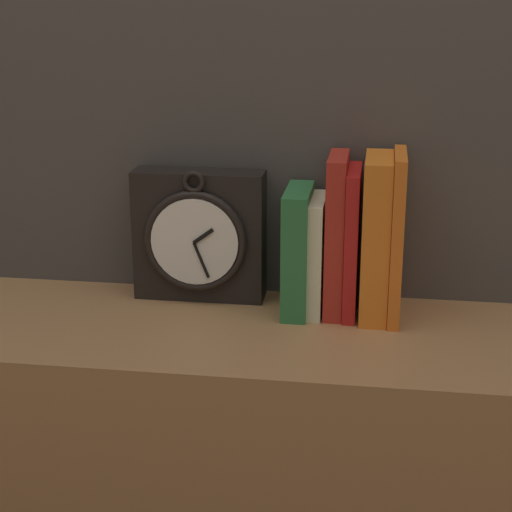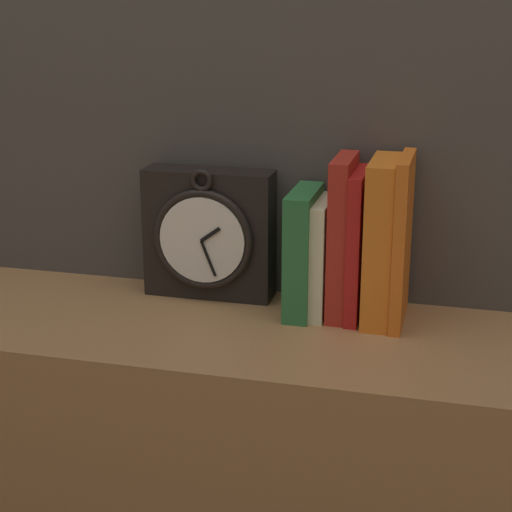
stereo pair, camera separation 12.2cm
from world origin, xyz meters
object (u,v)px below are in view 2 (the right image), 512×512
Objects in this scene: book_slot1_cream at (323,257)px; book_slot3_red at (358,245)px; book_slot4_orange at (382,241)px; book_slot0_green at (303,252)px; book_slot5_orange at (402,241)px; book_slot2_red at (342,237)px; clock at (208,234)px.

book_slot3_red is (0.05, -0.00, 0.02)m from book_slot1_cream.
book_slot0_green is at bearing 179.49° from book_slot4_orange.
book_slot2_red is at bearing 174.52° from book_slot5_orange.
book_slot3_red is 0.04m from book_slot4_orange.
book_slot1_cream is at bearing 178.87° from book_slot3_red.
book_slot0_green is 0.79× the size of book_slot2_red.
book_slot3_red is at bearing -1.13° from book_slot1_cream.
book_slot3_red is 0.92× the size of book_slot4_orange.
book_slot4_orange is at bearing -0.51° from book_slot0_green.
clock is at bearing 172.50° from book_slot1_cream.
book_slot2_red is at bearing 5.48° from book_slot0_green.
book_slot3_red is (0.24, -0.03, 0.01)m from clock.
book_slot2_red is 0.09m from book_slot5_orange.
book_slot4_orange reaches higher than book_slot3_red.
book_slot5_orange reaches higher than book_slot4_orange.
book_slot4_orange is at bearing -6.86° from book_slot3_red.
book_slot0_green reaches higher than book_slot1_cream.
book_slot3_red is (0.02, -0.00, -0.01)m from book_slot2_red.
book_slot2_red reaches higher than book_slot1_cream.
book_slot5_orange is at bearing -3.59° from book_slot1_cream.
book_slot1_cream is at bearing -7.50° from clock.
book_slot0_green is 0.06m from book_slot2_red.
book_slot1_cream is 0.79× the size of book_slot3_red.
book_slot0_green is at bearing 178.79° from book_slot5_orange.
book_slot5_orange is at bearing -5.55° from book_slot3_red.
book_slot2_red reaches higher than clock.
book_slot0_green is at bearing -177.72° from book_slot3_red.
book_slot5_orange is (0.07, -0.01, 0.01)m from book_slot3_red.
book_slot4_orange is (0.04, -0.00, 0.01)m from book_slot3_red.
clock reaches higher than book_slot0_green.
book_slot2_red is 0.97× the size of book_slot5_orange.
book_slot1_cream is at bearing 8.22° from book_slot0_green.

